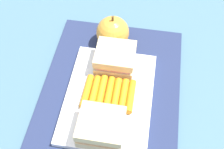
% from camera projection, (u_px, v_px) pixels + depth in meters
% --- Properties ---
extents(ground_plane, '(2.40, 2.40, 0.00)m').
position_uv_depth(ground_plane, '(111.00, 91.00, 0.60)').
color(ground_plane, '#42667A').
extents(lunchbag_mat, '(0.36, 0.28, 0.01)m').
position_uv_depth(lunchbag_mat, '(111.00, 90.00, 0.59)').
color(lunchbag_mat, navy).
rests_on(lunchbag_mat, ground_plane).
extents(food_tray, '(0.23, 0.17, 0.01)m').
position_uv_depth(food_tray, '(109.00, 97.00, 0.57)').
color(food_tray, white).
rests_on(food_tray, lunchbag_mat).
extents(sandwich_half_left, '(0.07, 0.08, 0.04)m').
position_uv_depth(sandwich_half_left, '(101.00, 127.00, 0.50)').
color(sandwich_half_left, '#DBC189').
rests_on(sandwich_half_left, food_tray).
extents(sandwich_half_right, '(0.07, 0.08, 0.04)m').
position_uv_depth(sandwich_half_right, '(115.00, 58.00, 0.59)').
color(sandwich_half_right, '#DBC189').
rests_on(sandwich_half_right, food_tray).
extents(carrot_sticks_bundle, '(0.08, 0.10, 0.02)m').
position_uv_depth(carrot_sticks_bundle, '(109.00, 94.00, 0.56)').
color(carrot_sticks_bundle, orange).
rests_on(carrot_sticks_bundle, food_tray).
extents(apple, '(0.07, 0.07, 0.08)m').
position_uv_depth(apple, '(113.00, 33.00, 0.63)').
color(apple, gold).
rests_on(apple, lunchbag_mat).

